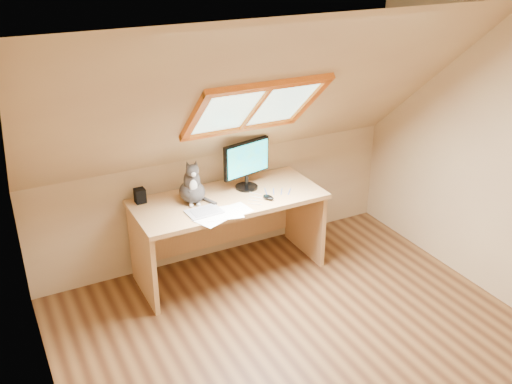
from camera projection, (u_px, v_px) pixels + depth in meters
ground at (321, 361)px, 4.11m from camera, size 3.50×3.50×0.00m
room_shell at (341, 186)px, 3.43m from camera, size 3.52×3.52×2.41m
desk at (225, 217)px, 5.03m from camera, size 1.64×0.72×0.75m
monitor at (247, 162)px, 4.94m from camera, size 0.47×0.20×0.44m
cat at (192, 187)px, 4.73m from camera, size 0.25×0.29×0.39m
desk_speaker at (140, 196)px, 4.76m from camera, size 0.09×0.09×0.12m
graphics_tablet at (204, 212)px, 4.61m from camera, size 0.29×0.21×0.01m
mouse at (268, 197)px, 4.83m from camera, size 0.09×0.13×0.04m
papers at (222, 213)px, 4.59m from camera, size 0.35×0.30×0.01m
cables at (269, 194)px, 4.92m from camera, size 0.51×0.26×0.01m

